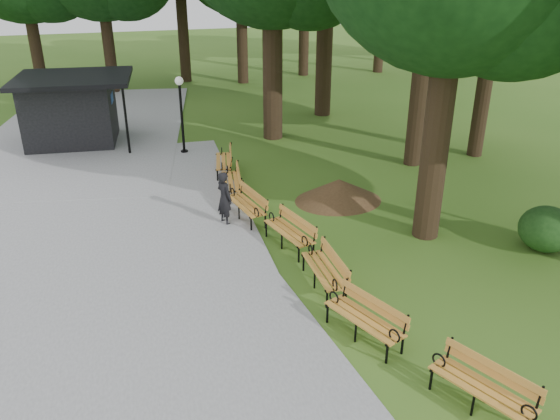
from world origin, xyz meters
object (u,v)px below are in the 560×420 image
object	(u,v)px
dirt_mound	(339,190)
bench_2	(324,270)
bench_5	(231,182)
kiosk	(70,110)
bench_0	(482,389)
bench_1	(364,319)
bench_3	(289,232)
bench_6	(223,161)
person	(225,198)
bench_4	(246,205)
lamp_post	(180,98)

from	to	relation	value
dirt_mound	bench_2	xyz separation A→B (m)	(-2.20, -4.58, 0.08)
bench_5	kiosk	bearing A→B (deg)	-136.24
bench_0	bench_5	bearing A→B (deg)	166.58
bench_1	bench_3	distance (m)	4.11
bench_2	bench_6	bearing A→B (deg)	-174.04
person	bench_5	bearing A→B (deg)	-40.27
bench_2	bench_6	world-z (taller)	same
person	dirt_mound	distance (m)	3.79
kiosk	bench_1	size ratio (longest dim) A/B	2.31
bench_5	bench_1	bearing A→B (deg)	15.93
bench_2	bench_0	bearing A→B (deg)	15.63
kiosk	bench_4	distance (m)	10.46
bench_4	dirt_mound	bearing A→B (deg)	87.00
person	dirt_mound	xyz separation A→B (m)	(3.72, 0.61, -0.43)
bench_1	bench_5	xyz separation A→B (m)	(-1.03, 8.04, 0.00)
kiosk	bench_6	world-z (taller)	kiosk
lamp_post	bench_5	bearing A→B (deg)	-79.09
bench_0	bench_4	size ratio (longest dim) A/B	1.00
dirt_mound	bench_2	distance (m)	5.08
bench_0	bench_6	size ratio (longest dim) A/B	1.00
dirt_mound	bench_2	bearing A→B (deg)	-115.68
bench_3	bench_4	size ratio (longest dim) A/B	1.00
dirt_mound	bench_6	world-z (taller)	bench_6
bench_3	bench_5	world-z (taller)	same
kiosk	lamp_post	size ratio (longest dim) A/B	1.48
bench_4	lamp_post	bearing A→B (deg)	176.39
kiosk	bench_2	xyz separation A→B (m)	(5.96, -13.20, -0.93)
bench_1	bench_2	size ratio (longest dim) A/B	1.00
bench_5	bench_4	bearing A→B (deg)	10.00
bench_1	bench_0	bearing A→B (deg)	2.76
person	bench_3	xyz separation A→B (m)	(1.33, -1.87, -0.35)
bench_1	kiosk	bearing A→B (deg)	179.85
person	lamp_post	distance (m)	6.83
bench_3	bench_1	bearing A→B (deg)	-10.55
bench_2	bench_3	xyz separation A→B (m)	(-0.19, 2.10, 0.00)
lamp_post	bench_2	bearing A→B (deg)	-80.33
bench_0	bench_1	world-z (taller)	same
bench_6	lamp_post	bearing A→B (deg)	-147.77
bench_1	bench_2	distance (m)	2.01
bench_5	bench_6	world-z (taller)	same
bench_1	bench_4	distance (m)	6.19
dirt_mound	bench_4	xyz separation A→B (m)	(-3.08, -0.47, 0.08)
bench_0	kiosk	bearing A→B (deg)	177.26
person	bench_6	xyz separation A→B (m)	(0.75, 4.04, -0.35)
dirt_mound	bench_3	bearing A→B (deg)	-133.94
lamp_post	bench_2	size ratio (longest dim) A/B	1.56
kiosk	bench_2	world-z (taller)	kiosk
dirt_mound	bench_5	bearing A→B (deg)	154.98
bench_3	bench_6	size ratio (longest dim) A/B	1.00
person	bench_4	distance (m)	0.74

